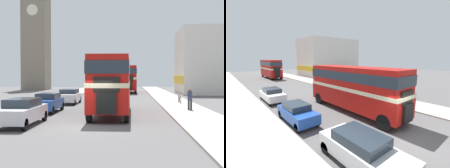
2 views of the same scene
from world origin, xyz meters
TOP-DOWN VIEW (x-y plane):
  - ground_plane at (0.00, 0.00)m, footprint 120.00×120.00m
  - sidewalk_right at (6.75, 0.00)m, footprint 3.50×120.00m
  - double_decker_bus at (0.94, 5.53)m, footprint 2.54×10.15m
  - bus_distant at (1.88, 34.41)m, footprint 2.53×9.44m
  - car_parked_near at (-3.77, 0.20)m, footprint 1.76×4.45m
  - car_parked_mid at (-4.01, 6.47)m, footprint 1.67×4.02m
  - car_parked_far at (-3.79, 13.56)m, footprint 1.79×4.22m
  - pedestrian_walking at (6.89, 7.66)m, footprint 0.34×0.34m
  - bicycle_on_pavement at (7.06, 13.99)m, footprint 0.05×1.76m
  - church_tower at (-16.96, 45.48)m, footprint 5.08×5.08m

SIDE VIEW (x-z plane):
  - ground_plane at x=0.00m, z-range 0.00..0.00m
  - sidewalk_right at x=6.75m, z-range 0.00..0.12m
  - bicycle_on_pavement at x=7.06m, z-range 0.09..0.87m
  - car_parked_mid at x=-4.01m, z-range 0.03..1.47m
  - car_parked_far at x=-3.79m, z-range 0.03..1.49m
  - car_parked_near at x=-3.77m, z-range 0.03..1.52m
  - pedestrian_walking at x=6.89m, z-range 0.23..1.92m
  - double_decker_bus at x=0.94m, z-range 0.40..4.43m
  - bus_distant at x=1.88m, z-range 0.42..4.79m
  - church_tower at x=-16.96m, z-range 0.33..29.55m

